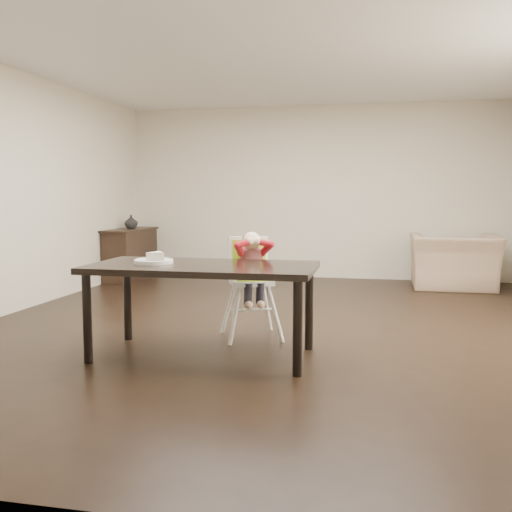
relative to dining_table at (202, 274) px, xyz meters
The scene contains 8 objects.
ground 1.43m from the dining_table, 70.49° to the left, with size 7.00×7.00×0.00m, color black.
room_walls 1.73m from the dining_table, 70.49° to the left, with size 6.02×7.02×2.71m.
dining_table is the anchor object (origin of this frame).
high_chair 0.74m from the dining_table, 70.48° to the left, with size 0.53×0.53×0.97m.
plate 0.42m from the dining_table, behind, with size 0.40×0.40×0.09m.
armchair 4.69m from the dining_table, 58.39° to the left, with size 1.16×0.76×1.02m, color tan.
sideboard 4.56m from the dining_table, 121.24° to the left, with size 0.44×1.26×0.79m.
vase 4.59m from the dining_table, 120.94° to the left, with size 0.21×0.21×0.21m, color #99999E.
Camera 1 is at (0.92, -5.54, 1.29)m, focal length 40.00 mm.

